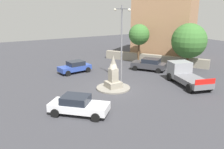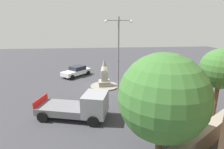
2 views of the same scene
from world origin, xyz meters
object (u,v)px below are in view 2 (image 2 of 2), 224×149
(streetlamp, at_px, (118,48))
(car_dark_grey_passing, at_px, (157,106))
(monument, at_px, (104,75))
(car_white_waiting, at_px, (77,71))
(tree_near_wall, at_px, (163,98))
(truck_grey_parked_right, at_px, (80,106))
(tree_mid_cluster, at_px, (221,69))
(car_blue_near_island, at_px, (161,76))

(streetlamp, xyz_separation_m, car_dark_grey_passing, (2.34, -5.65, -3.96))
(monument, bearing_deg, car_dark_grey_passing, -63.45)
(car_white_waiting, bearing_deg, streetlamp, -54.03)
(tree_near_wall, bearing_deg, truck_grey_parked_right, 130.98)
(car_white_waiting, bearing_deg, tree_mid_cluster, -50.58)
(streetlamp, xyz_separation_m, car_blue_near_island, (6.02, 2.84, -4.02))
(car_dark_grey_passing, distance_m, tree_near_wall, 5.85)
(monument, distance_m, tree_near_wall, 12.63)
(car_dark_grey_passing, bearing_deg, tree_mid_cluster, -17.23)
(monument, relative_size, car_blue_near_island, 0.78)
(monument, xyz_separation_m, truck_grey_parked_right, (-2.37, -7.25, -0.44))
(car_dark_grey_passing, height_order, car_blue_near_island, car_dark_grey_passing)
(tree_mid_cluster, bearing_deg, monument, 131.62)
(streetlamp, xyz_separation_m, truck_grey_parked_right, (-3.75, -5.46, -3.78))
(streetlamp, distance_m, truck_grey_parked_right, 7.63)
(car_blue_near_island, height_order, tree_mid_cluster, tree_mid_cluster)
(monument, relative_size, car_dark_grey_passing, 0.71)
(streetlamp, bearing_deg, car_blue_near_island, 25.27)
(car_white_waiting, relative_size, tree_near_wall, 0.75)
(truck_grey_parked_right, xyz_separation_m, tree_mid_cluster, (10.08, -1.43, 3.04))
(car_dark_grey_passing, relative_size, tree_mid_cluster, 0.82)
(car_white_waiting, xyz_separation_m, car_blue_near_island, (11.04, -4.08, -0.00))
(car_blue_near_island, bearing_deg, tree_mid_cluster, -88.14)
(streetlamp, distance_m, car_dark_grey_passing, 7.29)
(car_blue_near_island, xyz_separation_m, tree_near_wall, (-5.40, -13.34, 2.86))
(streetlamp, relative_size, tree_near_wall, 1.36)
(streetlamp, height_order, truck_grey_parked_right, streetlamp)
(streetlamp, xyz_separation_m, tree_near_wall, (0.62, -10.50, -1.16))
(monument, distance_m, tree_mid_cluster, 11.90)
(car_white_waiting, distance_m, car_blue_near_island, 11.77)
(streetlamp, bearing_deg, truck_grey_parked_right, -124.46)
(car_blue_near_island, xyz_separation_m, truck_grey_parked_right, (-9.77, -8.30, 0.24))
(streetlamp, distance_m, car_blue_near_island, 7.77)
(car_blue_near_island, relative_size, tree_near_wall, 0.70)
(tree_mid_cluster, bearing_deg, truck_grey_parked_right, 171.92)
(truck_grey_parked_right, height_order, tree_near_wall, tree_near_wall)
(car_blue_near_island, distance_m, tree_near_wall, 14.67)
(streetlamp, bearing_deg, car_white_waiting, 125.97)
(car_dark_grey_passing, bearing_deg, car_blue_near_island, 66.59)
(car_dark_grey_passing, height_order, truck_grey_parked_right, truck_grey_parked_right)
(monument, distance_m, car_blue_near_island, 7.50)
(truck_grey_parked_right, height_order, tree_mid_cluster, tree_mid_cluster)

